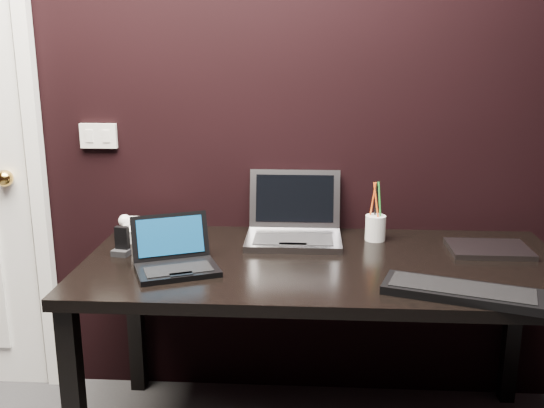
# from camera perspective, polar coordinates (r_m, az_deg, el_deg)

# --- Properties ---
(wall_back) EXTENTS (4.00, 0.00, 4.00)m
(wall_back) POSITION_cam_1_polar(r_m,az_deg,el_deg) (2.44, -2.13, 10.53)
(wall_back) COLOR black
(wall_back) RESTS_ON ground
(wall_switch) EXTENTS (0.15, 0.02, 0.10)m
(wall_switch) POSITION_cam_1_polar(r_m,az_deg,el_deg) (2.58, -16.02, 6.19)
(wall_switch) COLOR silver
(wall_switch) RESTS_ON wall_back
(desk) EXTENTS (1.70, 0.80, 0.74)m
(desk) POSITION_cam_1_polar(r_m,az_deg,el_deg) (2.18, 4.93, -7.24)
(desk) COLOR black
(desk) RESTS_ON ground
(netbook) EXTENTS (0.34, 0.32, 0.17)m
(netbook) POSITION_cam_1_polar(r_m,az_deg,el_deg) (2.07, -9.09, -5.21)
(netbook) COLOR black
(netbook) RESTS_ON desk
(silver_laptop) EXTENTS (0.36, 0.33, 0.25)m
(silver_laptop) POSITION_cam_1_polar(r_m,az_deg,el_deg) (2.36, 2.07, -2.29)
(silver_laptop) COLOR gray
(silver_laptop) RESTS_ON desk
(ext_keyboard) EXTENTS (0.49, 0.29, 0.03)m
(ext_keyboard) POSITION_cam_1_polar(r_m,az_deg,el_deg) (1.93, 17.38, -7.87)
(ext_keyboard) COLOR black
(ext_keyboard) RESTS_ON desk
(closed_laptop) EXTENTS (0.29, 0.21, 0.02)m
(closed_laptop) POSITION_cam_1_polar(r_m,az_deg,el_deg) (2.37, 19.73, -4.02)
(closed_laptop) COLOR gray
(closed_laptop) RESTS_ON desk
(desk_phone) EXTENTS (0.22, 0.18, 0.11)m
(desk_phone) POSITION_cam_1_polar(r_m,az_deg,el_deg) (2.43, -11.65, -2.26)
(desk_phone) COLOR white
(desk_phone) RESTS_ON desk
(mobile_phone) EXTENTS (0.07, 0.06, 0.10)m
(mobile_phone) POSITION_cam_1_polar(r_m,az_deg,el_deg) (2.26, -13.95, -3.72)
(mobile_phone) COLOR black
(mobile_phone) RESTS_ON desk
(pen_cup) EXTENTS (0.10, 0.10, 0.23)m
(pen_cup) POSITION_cam_1_polar(r_m,az_deg,el_deg) (2.39, 9.71, -2.12)
(pen_cup) COLOR silver
(pen_cup) RESTS_ON desk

